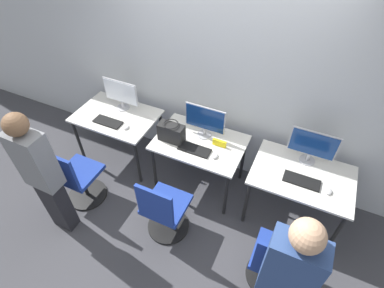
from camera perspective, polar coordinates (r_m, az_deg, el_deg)
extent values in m
plane|color=#3D3D42|center=(3.82, -0.92, -11.04)|extent=(20.00, 20.00, 0.00)
cube|color=#B7BCC1|center=(3.44, 5.06, 13.53)|extent=(12.00, 0.05, 2.80)
cube|color=silver|center=(3.98, -14.26, 5.23)|extent=(1.04, 0.71, 0.02)
cylinder|color=black|center=(4.32, -20.75, 0.53)|extent=(0.04, 0.04, 0.72)
cylinder|color=black|center=(3.82, -10.30, -3.52)|extent=(0.04, 0.04, 0.72)
cylinder|color=black|center=(4.64, -15.96, 5.27)|extent=(0.04, 0.04, 0.72)
cylinder|color=black|center=(4.18, -5.80, 2.07)|extent=(0.04, 0.04, 0.72)
cylinder|color=#B2B2B7|center=(4.07, -12.95, 6.79)|extent=(0.17, 0.17, 0.01)
cylinder|color=#B2B2B7|center=(4.04, -13.07, 7.39)|extent=(0.04, 0.04, 0.09)
cube|color=#B2B2B7|center=(3.93, -13.47, 9.66)|extent=(0.48, 0.01, 0.31)
cube|color=silver|center=(3.93, -13.54, 9.59)|extent=(0.46, 0.01, 0.29)
cube|color=black|center=(3.87, -15.71, 4.08)|extent=(0.37, 0.15, 0.02)
ellipsoid|color=silver|center=(3.73, -12.38, 3.15)|extent=(0.06, 0.09, 0.03)
cylinder|color=black|center=(4.10, -19.22, -9.06)|extent=(0.48, 0.48, 0.03)
cylinder|color=black|center=(3.94, -19.91, -7.21)|extent=(0.04, 0.04, 0.39)
cube|color=navy|center=(3.78, -20.70, -5.11)|extent=(0.44, 0.44, 0.05)
cube|color=navy|center=(3.53, -23.74, -4.66)|extent=(0.40, 0.04, 0.44)
cube|color=#232328|center=(3.66, -24.17, -10.38)|extent=(0.25, 0.16, 0.75)
cube|color=slate|center=(3.16, -27.80, -2.74)|extent=(0.36, 0.20, 0.66)
sphere|color=brown|center=(2.90, -30.58, 3.21)|extent=(0.21, 0.21, 0.21)
cube|color=silver|center=(3.48, 1.49, 0.28)|extent=(1.04, 0.71, 0.02)
cylinder|color=black|center=(3.72, -7.18, -4.71)|extent=(0.04, 0.04, 0.72)
cylinder|color=black|center=(3.46, 6.47, -9.64)|extent=(0.04, 0.04, 0.72)
cylinder|color=black|center=(4.09, -2.85, 1.13)|extent=(0.04, 0.04, 0.72)
cylinder|color=black|center=(3.85, 9.65, -2.89)|extent=(0.04, 0.04, 0.72)
cylinder|color=#B2B2B7|center=(3.56, 2.35, 1.81)|extent=(0.17, 0.17, 0.01)
cylinder|color=#B2B2B7|center=(3.52, 2.37, 2.44)|extent=(0.04, 0.04, 0.09)
cube|color=#B2B2B7|center=(3.40, 2.50, 4.90)|extent=(0.48, 0.01, 0.31)
cube|color=navy|center=(3.40, 2.44, 4.82)|extent=(0.46, 0.01, 0.29)
cube|color=black|center=(3.37, 0.47, -1.02)|extent=(0.37, 0.15, 0.02)
ellipsoid|color=silver|center=(3.30, 4.44, -2.30)|extent=(0.06, 0.09, 0.03)
cylinder|color=black|center=(3.64, -4.51, -15.22)|extent=(0.48, 0.48, 0.03)
cylinder|color=black|center=(3.46, -4.70, -13.44)|extent=(0.04, 0.04, 0.39)
cube|color=navy|center=(3.28, -4.92, -11.37)|extent=(0.44, 0.44, 0.05)
cube|color=navy|center=(2.98, -7.10, -11.53)|extent=(0.40, 0.04, 0.44)
cube|color=silver|center=(3.34, 20.35, -5.63)|extent=(1.04, 0.71, 0.02)
cylinder|color=black|center=(3.44, 10.30, -10.92)|extent=(0.04, 0.04, 0.72)
cylinder|color=black|center=(3.49, 25.57, -15.38)|extent=(0.04, 0.04, 0.72)
cylinder|color=black|center=(3.83, 13.06, -3.97)|extent=(0.04, 0.04, 0.72)
cylinder|color=black|center=(3.87, 26.49, -8.01)|extent=(0.04, 0.04, 0.72)
cylinder|color=#B2B2B7|center=(3.49, 21.04, -2.89)|extent=(0.17, 0.17, 0.01)
cylinder|color=#B2B2B7|center=(3.45, 21.26, -2.29)|extent=(0.04, 0.04, 0.09)
cube|color=#B2B2B7|center=(3.33, 22.09, 0.05)|extent=(0.48, 0.01, 0.31)
cube|color=navy|center=(3.32, 22.07, -0.05)|extent=(0.46, 0.01, 0.29)
cube|color=black|center=(3.26, 20.15, -6.58)|extent=(0.37, 0.15, 0.02)
ellipsoid|color=silver|center=(3.26, 24.63, -8.19)|extent=(0.06, 0.09, 0.03)
cylinder|color=black|center=(3.46, 14.45, -23.04)|extent=(0.48, 0.48, 0.03)
cylinder|color=black|center=(3.27, 15.13, -21.57)|extent=(0.04, 0.04, 0.39)
cube|color=navy|center=(3.08, 15.92, -19.84)|extent=(0.44, 0.44, 0.05)
cube|color=navy|center=(2.77, 15.93, -21.08)|extent=(0.40, 0.04, 0.44)
cube|color=navy|center=(2.31, 18.21, -21.66)|extent=(0.36, 0.20, 0.67)
sphere|color=tan|center=(1.93, 21.17, -16.02)|extent=(0.22, 0.22, 0.22)
cube|color=black|center=(3.43, -3.95, 2.16)|extent=(0.30, 0.14, 0.22)
torus|color=black|center=(3.35, -4.06, 3.83)|extent=(0.18, 0.18, 0.01)
cube|color=yellow|center=(3.41, 5.25, 0.18)|extent=(0.16, 0.03, 0.08)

